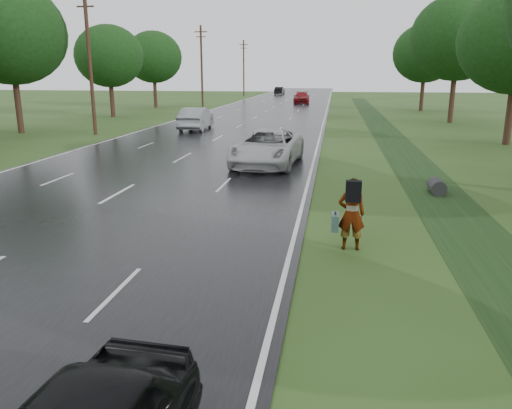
% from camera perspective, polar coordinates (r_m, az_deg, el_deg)
% --- Properties ---
extents(road, '(14.00, 180.00, 0.04)m').
position_cam_1_polar(road, '(54.36, 0.71, 10.34)').
color(road, black).
rests_on(road, ground).
extents(edge_stripe_east, '(0.12, 180.00, 0.01)m').
position_cam_1_polar(edge_stripe_east, '(53.82, 7.96, 10.18)').
color(edge_stripe_east, silver).
rests_on(edge_stripe_east, road).
extents(edge_stripe_west, '(0.12, 180.00, 0.01)m').
position_cam_1_polar(edge_stripe_west, '(55.72, -6.29, 10.39)').
color(edge_stripe_west, silver).
rests_on(edge_stripe_west, road).
extents(center_line, '(0.12, 180.00, 0.01)m').
position_cam_1_polar(center_line, '(54.36, 0.71, 10.37)').
color(center_line, silver).
rests_on(center_line, road).
extents(drainage_ditch, '(2.20, 120.00, 0.56)m').
position_cam_1_polar(drainage_ditch, '(27.94, 16.66, 5.45)').
color(drainage_ditch, black).
rests_on(drainage_ditch, ground).
extents(utility_pole_mid, '(1.60, 0.26, 10.00)m').
position_cam_1_polar(utility_pole_mid, '(37.66, -18.49, 15.49)').
color(utility_pole_mid, '#372016').
rests_on(utility_pole_mid, ground).
extents(utility_pole_far, '(1.60, 0.26, 10.00)m').
position_cam_1_polar(utility_pole_far, '(65.85, -6.23, 15.55)').
color(utility_pole_far, '#372016').
rests_on(utility_pole_far, ground).
extents(utility_pole_distant, '(1.60, 0.26, 10.00)m').
position_cam_1_polar(utility_pole_distant, '(95.16, -1.42, 15.39)').
color(utility_pole_distant, '#372016').
rests_on(utility_pole_distant, ground).
extents(tree_east_d, '(8.00, 8.00, 10.76)m').
position_cam_1_polar(tree_east_d, '(47.81, 22.09, 17.24)').
color(tree_east_d, '#372016').
rests_on(tree_east_d, ground).
extents(tree_east_f, '(7.20, 7.20, 9.62)m').
position_cam_1_polar(tree_east_f, '(61.46, 18.79, 16.03)').
color(tree_east_f, '#372016').
rests_on(tree_east_f, ground).
extents(tree_west_c, '(7.80, 7.80, 10.43)m').
position_cam_1_polar(tree_west_c, '(40.66, -26.33, 17.09)').
color(tree_west_c, '#372016').
rests_on(tree_west_c, ground).
extents(tree_west_d, '(6.60, 6.60, 8.80)m').
position_cam_1_polar(tree_west_d, '(52.45, -16.46, 15.94)').
color(tree_west_d, '#372016').
rests_on(tree_west_d, ground).
extents(tree_west_f, '(7.00, 7.00, 9.29)m').
position_cam_1_polar(tree_west_f, '(65.64, -11.65, 16.17)').
color(tree_west_f, '#372016').
rests_on(tree_west_f, ground).
extents(pedestrian, '(0.83, 0.73, 1.83)m').
position_cam_1_polar(pedestrian, '(12.53, 10.75, -0.97)').
color(pedestrian, '#A5998C').
rests_on(pedestrian, ground).
extents(white_pickup, '(3.21, 6.20, 1.67)m').
position_cam_1_polar(white_pickup, '(23.64, 1.30, 6.52)').
color(white_pickup, silver).
rests_on(white_pickup, road).
extents(silver_sedan, '(1.98, 5.18, 1.68)m').
position_cam_1_polar(silver_sedan, '(38.84, -6.89, 9.70)').
color(silver_sedan, gray).
rests_on(silver_sedan, road).
extents(far_car_red, '(2.50, 5.59, 1.59)m').
position_cam_1_polar(far_car_red, '(72.71, 5.22, 12.07)').
color(far_car_red, maroon).
rests_on(far_car_red, road).
extents(far_car_dark, '(1.75, 4.51, 1.46)m').
position_cam_1_polar(far_car_dark, '(102.43, 2.72, 12.87)').
color(far_car_dark, black).
rests_on(far_car_dark, road).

